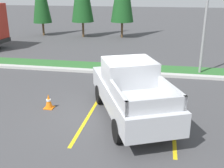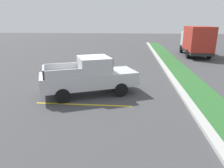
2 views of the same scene
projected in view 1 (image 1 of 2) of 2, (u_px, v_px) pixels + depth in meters
ground_plane at (111, 113)px, 10.41m from camera, size 120.00×120.00×0.00m
parking_line_near at (90, 114)px, 10.35m from camera, size 0.12×4.80×0.01m
parking_line_far at (173, 121)px, 9.81m from camera, size 0.12×4.80×0.01m
curb_strip at (128, 73)px, 15.02m from camera, size 56.00×0.40×0.15m
grass_median at (130, 68)px, 16.05m from camera, size 56.00×1.80×0.06m
pickup_truck_main at (131, 90)px, 9.78m from camera, size 3.82×5.53×2.10m
street_light at (208, 0)px, 13.74m from camera, size 0.24×1.49×6.71m
traffic_cone at (49, 101)px, 10.74m from camera, size 0.36×0.36×0.60m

